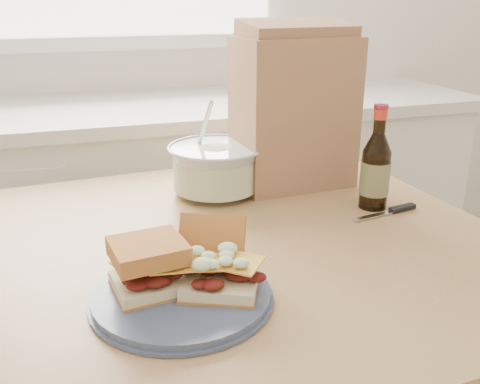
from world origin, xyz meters
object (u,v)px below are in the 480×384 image
object	(u,v)px
dining_table	(253,289)
coleslaw_bowl	(216,170)
beer_bottle	(375,170)
plate	(182,295)
paper_bag	(294,113)

from	to	relation	value
dining_table	coleslaw_bowl	world-z (taller)	coleslaw_bowl
beer_bottle	plate	bearing A→B (deg)	-131.54
plate	dining_table	bearing A→B (deg)	45.18
dining_table	beer_bottle	bearing A→B (deg)	8.24
plate	paper_bag	size ratio (longest dim) A/B	0.78
dining_table	plate	world-z (taller)	plate
dining_table	paper_bag	size ratio (longest dim) A/B	2.90
plate	beer_bottle	size ratio (longest dim) A/B	1.20
dining_table	plate	size ratio (longest dim) A/B	3.73
dining_table	paper_bag	distance (m)	0.46
coleslaw_bowl	paper_bag	xyz separation A→B (m)	(0.21, 0.02, 0.12)
dining_table	plate	bearing A→B (deg)	-139.06
plate	coleslaw_bowl	world-z (taller)	coleslaw_bowl
coleslaw_bowl	beer_bottle	bearing A→B (deg)	-31.84
paper_bag	plate	bearing A→B (deg)	-133.02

